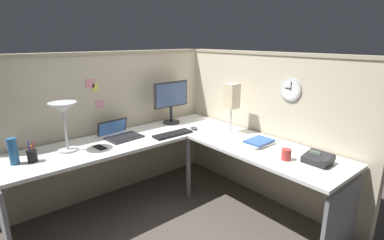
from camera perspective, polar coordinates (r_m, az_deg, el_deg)
ground_plane at (r=3.15m, az=-1.15°, el=-16.97°), size 6.80×6.80×0.00m
cubicle_wall_back at (r=3.34m, az=-15.57°, el=-0.68°), size 2.57×0.12×1.58m
cubicle_wall_right at (r=3.24m, az=13.90°, el=-1.09°), size 0.12×2.37×1.58m
desk at (r=2.75m, az=-2.99°, el=-7.28°), size 2.35×2.15×0.73m
monitor at (r=3.41m, az=-4.17°, el=4.15°), size 0.46×0.20×0.50m
laptop at (r=3.09m, az=-14.23°, el=-2.66°), size 0.38×0.41×0.22m
keyboard at (r=3.04m, az=-3.82°, el=-2.79°), size 0.43×0.15×0.02m
computer_mouse at (r=3.21m, az=0.40°, el=-1.64°), size 0.06×0.10×0.03m
desk_lamp_dome at (r=2.75m, az=-24.07°, el=1.52°), size 0.24×0.24×0.44m
pen_cup at (r=2.71m, az=-29.04°, el=-6.20°), size 0.08×0.08×0.18m
cell_phone at (r=2.82m, az=-17.75°, el=-5.16°), size 0.09×0.15×0.01m
thermos_flask at (r=2.72m, az=-31.87°, el=-5.28°), size 0.07×0.07×0.22m
office_phone at (r=2.57m, az=23.73°, el=-7.09°), size 0.19×0.21×0.11m
book_stack at (r=2.84m, az=12.92°, el=-4.33°), size 0.30×0.24×0.04m
desk_lamp_paper at (r=3.06m, az=7.84°, el=4.44°), size 0.13×0.13×0.53m
coffee_mug at (r=2.54m, az=18.12°, el=-6.49°), size 0.08×0.08×0.10m
wall_clock at (r=2.92m, az=18.95°, el=5.73°), size 0.04×0.22×0.22m
pinned_note_leftmost at (r=3.12m, az=-19.55°, el=6.82°), size 0.09×0.00×0.09m
pinned_note_middle at (r=3.18m, az=-17.73°, el=3.04°), size 0.09×0.00×0.08m
pinned_note_rightmost at (r=3.14m, az=-18.52°, el=6.15°), size 0.06×0.00×0.07m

